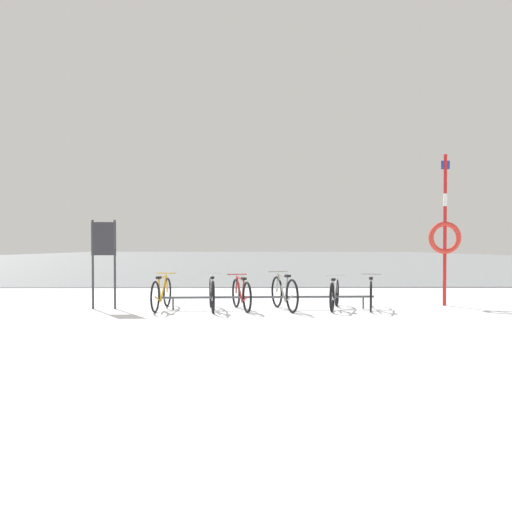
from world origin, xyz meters
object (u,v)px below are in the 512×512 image
at_px(bicycle_5, 371,294).
at_px(rescue_post, 445,234).
at_px(bicycle_0, 162,293).
at_px(info_sign, 104,248).
at_px(bicycle_3, 284,293).
at_px(bicycle_2, 241,294).
at_px(bicycle_4, 334,294).
at_px(bicycle_1, 212,294).

bearing_deg(bicycle_5, rescue_post, 19.99).
distance_m(bicycle_0, rescue_post, 6.80).
bearing_deg(info_sign, bicycle_3, -3.57).
bearing_deg(bicycle_2, info_sign, 175.71).
bearing_deg(rescue_post, info_sign, -175.97).
xyz_separation_m(bicycle_5, info_sign, (-6.03, 0.14, 1.01)).
distance_m(bicycle_3, bicycle_5, 1.97).
height_order(bicycle_2, bicycle_3, bicycle_3).
bearing_deg(bicycle_5, bicycle_0, 179.91).
relative_size(bicycle_2, bicycle_4, 0.96).
distance_m(bicycle_0, bicycle_4, 3.89).
height_order(bicycle_0, bicycle_3, bicycle_3).
bearing_deg(bicycle_2, bicycle_1, -177.89).
xyz_separation_m(bicycle_3, info_sign, (-4.07, 0.25, 0.99)).
bearing_deg(bicycle_3, bicycle_0, 177.48).
distance_m(bicycle_4, bicycle_5, 0.81).
bearing_deg(bicycle_2, bicycle_3, -1.20).
bearing_deg(info_sign, bicycle_1, -5.97).
bearing_deg(bicycle_1, bicycle_3, 0.15).
bearing_deg(rescue_post, bicycle_5, -160.01).
relative_size(bicycle_2, info_sign, 0.80).
bearing_deg(bicycle_1, bicycle_0, 173.73).
distance_m(bicycle_2, rescue_post, 5.09).
relative_size(bicycle_4, rescue_post, 0.46).
height_order(bicycle_3, bicycle_4, bicycle_3).
bearing_deg(bicycle_0, bicycle_2, -3.22).
bearing_deg(bicycle_4, bicycle_0, -178.87).
bearing_deg(info_sign, bicycle_2, -4.29).
bearing_deg(bicycle_5, bicycle_4, 174.06).
height_order(bicycle_3, info_sign, info_sign).
distance_m(bicycle_5, info_sign, 6.11).
distance_m(bicycle_1, bicycle_4, 2.77).
xyz_separation_m(bicycle_1, bicycle_5, (3.57, 0.12, -0.01)).
xyz_separation_m(bicycle_2, bicycle_4, (2.11, 0.18, -0.02)).
relative_size(bicycle_5, rescue_post, 0.44).
bearing_deg(bicycle_4, rescue_post, 12.71).
bearing_deg(rescue_post, bicycle_0, -174.03).
bearing_deg(rescue_post, bicycle_3, -168.18).
height_order(bicycle_0, bicycle_1, bicycle_1).
distance_m(bicycle_1, rescue_post, 5.71).
distance_m(bicycle_0, bicycle_1, 1.14).
bearing_deg(bicycle_4, bicycle_3, -170.29).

